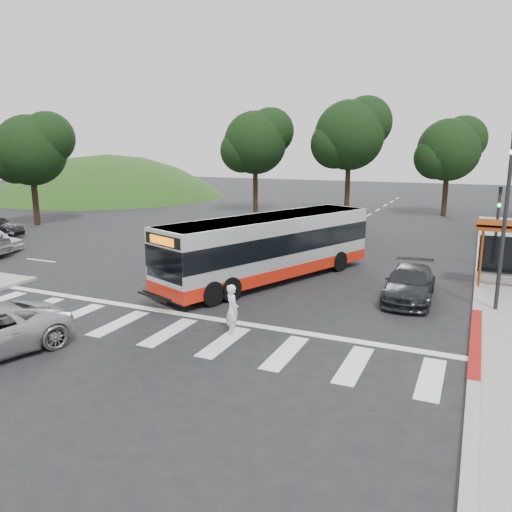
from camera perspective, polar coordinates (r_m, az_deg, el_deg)
The scene contains 14 objects.
ground at distance 20.52m, azimuth -2.12°, elevation -4.13°, with size 140.00×140.00×0.00m, color black.
curb_east at distance 26.26m, azimuth 24.12°, elevation -1.38°, with size 0.30×40.00×0.15m, color #9E9991.
curb_east_red at distance 16.65m, azimuth 23.79°, elevation -8.91°, with size 0.32×6.00×0.15m, color maroon.
hillside_nw at distance 62.94m, azimuth -16.42°, elevation 6.54°, with size 44.00×44.00×10.00m, color #1E3D13.
crosswalk_ladder at distance 16.42m, azimuth -9.94°, elevation -8.56°, with size 18.00×2.60×0.01m, color silver.
traffic_signal_ne_tall at distance 19.24m, azimuth 26.72°, elevation 5.26°, with size 0.18×0.37×6.50m.
traffic_signal_ne_short at distance 26.35m, azimuth 25.89°, elevation 3.83°, with size 0.18×0.37×4.00m.
tree_north_a at distance 44.99m, azimuth 10.76°, elevation 13.54°, with size 6.60×6.15×10.17m.
tree_north_b at distance 45.77m, azimuth 21.25°, elevation 11.33°, with size 5.72×5.33×8.43m.
tree_north_c at distance 45.68m, azimuth 0.05°, elevation 12.94°, with size 6.16×5.74×9.30m.
tree_west_a at distance 41.32m, azimuth -24.24°, elevation 11.07°, with size 5.72×5.33×8.43m.
transit_bus at distance 21.99m, azimuth 1.61°, elevation 0.85°, with size 2.40×11.09×2.87m, color silver, non-canonical shape.
pedestrian at distance 15.70m, azimuth -2.72°, elevation -6.18°, with size 0.60×0.40×1.65m, color white.
dark_sedan at distance 20.26m, azimuth 17.15°, elevation -3.03°, with size 1.78×4.37×1.27m, color #222527.
Camera 1 is at (8.74, -17.63, 5.81)m, focal length 35.00 mm.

